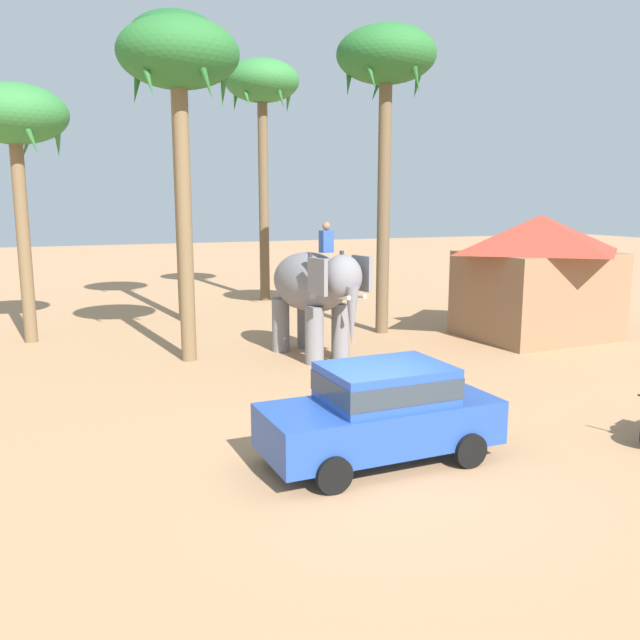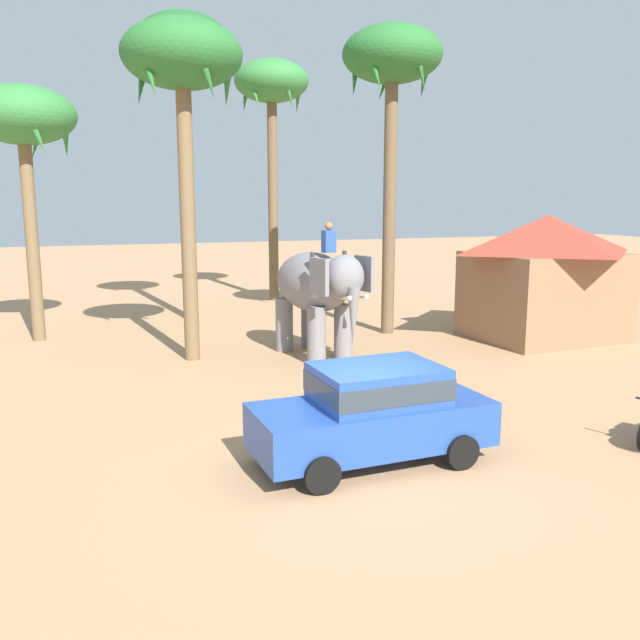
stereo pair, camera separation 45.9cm
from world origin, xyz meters
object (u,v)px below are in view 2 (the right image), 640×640
Objects in this scene: elephant_with_mahout at (317,289)px; palm_tree_near_hut at (182,67)px; palm_tree_left_of_road at (392,67)px; palm_tree_far_back at (183,53)px; car_sedan_foreground at (374,410)px; roadside_hut at (545,274)px; palm_tree_leaning_seaward at (23,122)px; palm_tree_behind_elephant at (272,91)px.

elephant_with_mahout is 6.93m from palm_tree_near_hut.
palm_tree_left_of_road is 0.91× the size of palm_tree_far_back.
palm_tree_left_of_road is (5.15, 10.17, 7.72)m from car_sedan_foreground.
roadside_hut is (7.82, -0.01, 0.13)m from elephant_with_mahout.
roadside_hut is (15.49, -5.25, -4.68)m from palm_tree_leaning_seaward.
elephant_with_mahout is at bearing -15.13° from palm_tree_near_hut.
palm_tree_leaning_seaward reaches higher than elephant_with_mahout.
elephant_with_mahout is at bearing -99.69° from palm_tree_behind_elephant.
palm_tree_leaning_seaward is (-5.96, 12.90, 5.87)m from car_sedan_foreground.
palm_tree_behind_elephant is 14.36m from roadside_hut.
car_sedan_foreground is 0.45× the size of palm_tree_near_hut.
palm_tree_left_of_road is 11.59m from palm_tree_leaning_seaward.
car_sedan_foreground is at bearing -65.20° from palm_tree_leaning_seaward.
elephant_with_mahout is 10.80m from palm_tree_far_back.
elephant_with_mahout is 0.39× the size of palm_tree_behind_elephant.
palm_tree_behind_elephant is at bearing 41.27° from palm_tree_far_back.
palm_tree_leaning_seaward is at bearing -148.61° from palm_tree_behind_elephant.
roadside_hut is at bearing -18.73° from palm_tree_leaning_seaward.
palm_tree_near_hut reaches higher than car_sedan_foreground.
palm_tree_far_back is at bearing 144.39° from roadside_hut.
palm_tree_left_of_road is at bearing 36.14° from elephant_with_mahout.
palm_tree_far_back reaches higher than palm_tree_left_of_road.
roadside_hut is (9.53, 7.65, 1.20)m from car_sedan_foreground.
palm_tree_far_back is 2.09× the size of roadside_hut.
palm_tree_leaning_seaward is at bearing -158.58° from palm_tree_far_back.
car_sedan_foreground is 12.28m from roadside_hut.
palm_tree_behind_elephant is 0.95× the size of palm_tree_far_back.
roadside_hut is (4.38, -2.52, -6.52)m from palm_tree_left_of_road.
palm_tree_behind_elephant is at bearing 118.12° from roadside_hut.
roadside_hut reaches higher than elephant_with_mahout.
palm_tree_behind_elephant reaches higher than palm_tree_near_hut.
roadside_hut is (10.22, -7.32, -7.44)m from palm_tree_far_back.
car_sedan_foreground is 7.92m from elephant_with_mahout.
palm_tree_far_back is 6.30m from palm_tree_leaning_seaward.
palm_tree_behind_elephant is at bearing 31.39° from palm_tree_leaning_seaward.
palm_tree_far_back is (-4.30, -3.77, 0.51)m from palm_tree_behind_elephant.
palm_tree_near_hut is at bearing 101.36° from car_sedan_foreground.
palm_tree_near_hut is at bearing 175.22° from roadside_hut.
palm_tree_leaning_seaward is 17.01m from roadside_hut.
roadside_hut is at bearing -4.78° from palm_tree_near_hut.
palm_tree_leaning_seaward is (-11.11, 2.73, -1.85)m from palm_tree_left_of_road.
elephant_with_mahout is at bearing 179.91° from roadside_hut.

